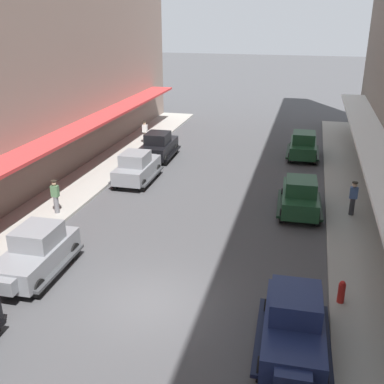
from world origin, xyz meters
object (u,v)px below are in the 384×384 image
object	(u,v)px
parked_car_1	(137,167)
pedestrian_3	(55,196)
parked_car_3	(159,145)
parked_car_4	(303,145)
fire_hydrant	(342,292)
parked_car_2	(300,195)
pedestrian_0	(145,132)
parked_car_7	(294,323)
pedestrian_2	(353,198)
parked_car_6	(36,251)

from	to	relation	value
parked_car_1	pedestrian_3	bearing A→B (deg)	-111.03
parked_car_3	parked_car_4	distance (m)	9.78
fire_hydrant	parked_car_2	bearing A→B (deg)	102.24
parked_car_1	pedestrian_0	size ratio (longest dim) A/B	2.56
parked_car_2	parked_car_7	world-z (taller)	same
fire_hydrant	pedestrian_2	bearing A→B (deg)	83.88
pedestrian_2	parked_car_6	bearing A→B (deg)	-144.93
parked_car_4	parked_car_1	bearing A→B (deg)	-141.86
parked_car_2	pedestrian_3	distance (m)	11.92
fire_hydrant	pedestrian_3	bearing A→B (deg)	161.73
pedestrian_0	parked_car_1	bearing A→B (deg)	-73.62
fire_hydrant	pedestrian_3	xyz separation A→B (m)	(-13.10, 4.33, 0.45)
parked_car_1	pedestrian_2	bearing A→B (deg)	-10.29
parked_car_6	pedestrian_0	world-z (taller)	parked_car_6
parked_car_7	fire_hydrant	world-z (taller)	parked_car_7
parked_car_2	pedestrian_0	xyz separation A→B (m)	(-11.59, 9.82, 0.07)
parked_car_6	parked_car_1	bearing A→B (deg)	89.77
fire_hydrant	parked_car_6	bearing A→B (deg)	-176.49
parked_car_2	pedestrian_2	bearing A→B (deg)	1.26
parked_car_2	fire_hydrant	size ratio (longest dim) A/B	5.26
parked_car_7	fire_hydrant	size ratio (longest dim) A/B	5.25
parked_car_2	pedestrian_0	size ratio (longest dim) A/B	2.58
pedestrian_0	pedestrian_3	size ratio (longest dim) A/B	1.00
parked_car_4	parked_car_3	bearing A→B (deg)	-165.00
parked_car_3	parked_car_7	bearing A→B (deg)	-60.40
parked_car_2	parked_car_6	world-z (taller)	same
parked_car_1	parked_car_2	world-z (taller)	same
parked_car_3	pedestrian_2	xyz separation A→B (m)	(12.03, -6.87, 0.07)
parked_car_2	fire_hydrant	world-z (taller)	parked_car_2
pedestrian_0	pedestrian_3	distance (m)	13.09
parked_car_1	parked_car_3	world-z (taller)	same
parked_car_1	parked_car_4	size ratio (longest dim) A/B	1.00
fire_hydrant	pedestrian_2	xyz separation A→B (m)	(0.82, 7.65, 0.45)
parked_car_4	pedestrian_0	bearing A→B (deg)	178.15
parked_car_1	parked_car_4	world-z (taller)	same
parked_car_7	pedestrian_2	distance (m)	10.53
parked_car_2	pedestrian_3	xyz separation A→B (m)	(-11.46, -3.27, 0.07)
pedestrian_0	pedestrian_3	bearing A→B (deg)	-89.40
parked_car_7	pedestrian_2	world-z (taller)	parked_car_7
parked_car_1	parked_car_4	bearing A→B (deg)	38.14
parked_car_6	pedestrian_3	world-z (taller)	parked_car_6
parked_car_4	pedestrian_0	distance (m)	11.48
parked_car_7	pedestrian_3	xyz separation A→B (m)	(-11.63, 6.95, 0.07)
parked_car_1	parked_car_2	size ratio (longest dim) A/B	0.99
parked_car_3	parked_car_6	bearing A→B (deg)	-89.38
parked_car_7	pedestrian_2	bearing A→B (deg)	77.42
parked_car_6	pedestrian_0	size ratio (longest dim) A/B	2.57
pedestrian_0	parked_car_3	bearing A→B (deg)	-54.99
parked_car_2	parked_car_6	xyz separation A→B (m)	(-9.40, -8.27, 0.00)
parked_car_7	fire_hydrant	bearing A→B (deg)	60.70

